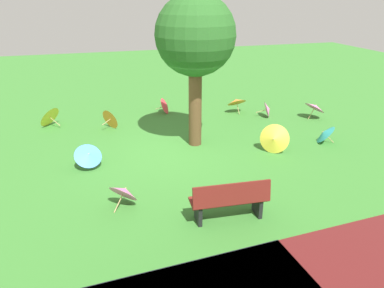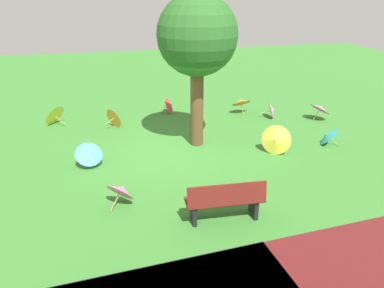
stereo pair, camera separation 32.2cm
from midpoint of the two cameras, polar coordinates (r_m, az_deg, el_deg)
ground at (r=10.83m, az=-1.19°, el=-0.91°), size 40.00×40.00×0.00m
park_bench at (r=7.45m, az=6.50°, el=-8.87°), size 1.63×0.59×0.90m
shade_tree at (r=10.44m, az=1.75°, el=16.37°), size 2.27×2.27×4.39m
parasol_pink_0 at (r=14.12m, az=20.15°, el=5.33°), size 0.82×0.86×0.70m
parasol_yellow_1 at (r=10.70m, az=13.84°, el=0.59°), size 0.91×0.90×0.86m
parasol_blue_0 at (r=9.99m, az=-14.99°, el=-1.45°), size 0.86×0.80×0.66m
parasol_teal_1 at (r=11.93m, az=21.26°, el=1.32°), size 0.84×0.88×0.60m
parasol_yellow_2 at (r=13.62m, az=-20.33°, el=4.40°), size 0.94×0.97×0.76m
parasol_pink_1 at (r=8.14m, az=-9.92°, el=-7.13°), size 0.85×0.85×0.64m
parasol_pink_2 at (r=13.87m, az=13.17°, el=5.20°), size 0.65×0.65×0.60m
parasol_orange_0 at (r=14.17m, az=8.31°, el=6.61°), size 0.82×0.79×0.70m
parasol_red_1 at (r=14.08m, az=-2.79°, el=6.09°), size 0.68×0.72×0.63m
parasol_orange_1 at (r=12.77m, az=-11.29°, el=4.10°), size 0.69×0.76×0.71m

